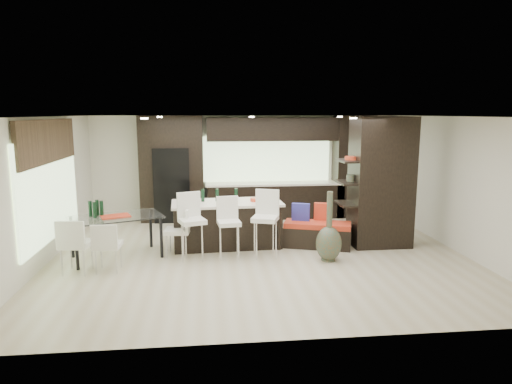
{
  "coord_description": "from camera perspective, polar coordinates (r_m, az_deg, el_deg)",
  "views": [
    {
      "loc": [
        -0.99,
        -8.65,
        2.77
      ],
      "look_at": [
        0.0,
        0.6,
        1.15
      ],
      "focal_mm": 32.0,
      "sensor_mm": 36.0,
      "label": 1
    }
  ],
  "objects": [
    {
      "name": "window_left",
      "position": [
        9.44,
        -24.36,
        0.34
      ],
      "size": [
        0.04,
        3.2,
        1.9
      ],
      "primitive_type": "cube",
      "color": "#B2D199",
      "rests_on": "left_wall"
    },
    {
      "name": "dining_table",
      "position": [
        9.23,
        -17.03,
        -5.41
      ],
      "size": [
        1.92,
        1.5,
        0.81
      ],
      "primitive_type": "cube",
      "rotation": [
        0.0,
        0.0,
        0.37
      ],
      "color": "white",
      "rests_on": "ground"
    },
    {
      "name": "bench",
      "position": [
        9.62,
        7.67,
        -5.3
      ],
      "size": [
        1.48,
        0.93,
        0.53
      ],
      "primitive_type": "cube",
      "rotation": [
        0.0,
        0.0,
        -0.32
      ],
      "color": "black",
      "rests_on": "ground"
    },
    {
      "name": "ceiling",
      "position": [
        8.71,
        0.43,
        9.41
      ],
      "size": [
        8.0,
        7.0,
        0.02
      ],
      "primitive_type": "cube",
      "color": "white",
      "rests_on": "ground"
    },
    {
      "name": "chair_near",
      "position": [
        8.49,
        -18.01,
        -6.75
      ],
      "size": [
        0.47,
        0.47,
        0.82
      ],
      "primitive_type": "cube",
      "rotation": [
        0.0,
        0.0,
        -0.05
      ],
      "color": "white",
      "rests_on": "ground"
    },
    {
      "name": "stone_accent",
      "position": [
        9.34,
        -24.58,
        5.8
      ],
      "size": [
        0.08,
        3.0,
        0.8
      ],
      "primitive_type": "cube",
      "color": "brown",
      "rests_on": "left_wall"
    },
    {
      "name": "ceiling_spots",
      "position": [
        8.96,
        0.24,
        9.3
      ],
      "size": [
        4.0,
        3.0,
        0.02
      ],
      "primitive_type": "cube",
      "color": "white",
      "rests_on": "ceiling"
    },
    {
      "name": "kitchen_island",
      "position": [
        9.58,
        -3.62,
        -4.01
      ],
      "size": [
        2.32,
        1.1,
        0.94
      ],
      "primitive_type": "cube",
      "rotation": [
        0.0,
        0.0,
        0.06
      ],
      "color": "black",
      "rests_on": "ground"
    },
    {
      "name": "left_wall",
      "position": [
        9.27,
        -24.97,
        0.13
      ],
      "size": [
        0.02,
        7.0,
        2.7
      ],
      "primitive_type": "cube",
      "color": "silver",
      "rests_on": "ground"
    },
    {
      "name": "refrigerator",
      "position": [
        11.95,
        -10.41,
        0.95
      ],
      "size": [
        0.9,
        0.68,
        1.9
      ],
      "primitive_type": "cube",
      "color": "black",
      "rests_on": "ground"
    },
    {
      "name": "ground",
      "position": [
        9.14,
        0.41,
        -7.77
      ],
      "size": [
        8.0,
        8.0,
        0.0
      ],
      "primitive_type": "plane",
      "color": "#C2B494",
      "rests_on": "ground"
    },
    {
      "name": "right_wall",
      "position": [
        10.09,
        23.62,
        0.95
      ],
      "size": [
        0.02,
        7.0,
        2.7
      ],
      "primitive_type": "cube",
      "color": "silver",
      "rests_on": "ground"
    },
    {
      "name": "floor_vase",
      "position": [
        8.69,
        9.13,
        -4.27
      ],
      "size": [
        0.5,
        0.5,
        1.33
      ],
      "primitive_type": null,
      "rotation": [
        0.0,
        0.0,
        -0.03
      ],
      "color": "#434934",
      "rests_on": "ground"
    },
    {
      "name": "stool_right",
      "position": [
        8.84,
        1.14,
        -4.84
      ],
      "size": [
        0.59,
        0.59,
        1.05
      ],
      "primitive_type": "cube",
      "rotation": [
        0.0,
        0.0,
        -0.34
      ],
      "color": "white",
      "rests_on": "ground"
    },
    {
      "name": "partition_column",
      "position": [
        9.84,
        15.36,
        1.23
      ],
      "size": [
        1.2,
        0.8,
        2.7
      ],
      "primitive_type": "cube",
      "color": "black",
      "rests_on": "ground"
    },
    {
      "name": "chair_end",
      "position": [
        9.07,
        -9.78,
        -5.19
      ],
      "size": [
        0.51,
        0.51,
        0.87
      ],
      "primitive_type": "cube",
      "rotation": [
        0.0,
        0.0,
        1.48
      ],
      "color": "white",
      "rests_on": "ground"
    },
    {
      "name": "window_back",
      "position": [
        12.28,
        1.36,
        4.18
      ],
      "size": [
        3.4,
        0.04,
        1.2
      ],
      "primitive_type": "cube",
      "color": "#B2D199",
      "rests_on": "back_wall"
    },
    {
      "name": "back_wall",
      "position": [
        12.27,
        -1.45,
        3.24
      ],
      "size": [
        8.0,
        0.02,
        2.7
      ],
      "primitive_type": "cube",
      "color": "silver",
      "rests_on": "ground"
    },
    {
      "name": "stool_left",
      "position": [
        8.78,
        -7.95,
        -5.1
      ],
      "size": [
        0.58,
        0.58,
        1.03
      ],
      "primitive_type": "cube",
      "rotation": [
        0.0,
        0.0,
        0.32
      ],
      "color": "white",
      "rests_on": "ground"
    },
    {
      "name": "chair_far",
      "position": [
        8.58,
        -21.53,
        -6.5
      ],
      "size": [
        0.54,
        0.54,
        0.9
      ],
      "primitive_type": "cube",
      "rotation": [
        0.0,
        0.0,
        -0.12
      ],
      "color": "white",
      "rests_on": "ground"
    },
    {
      "name": "stool_mid",
      "position": [
        8.81,
        -3.39,
        -5.23
      ],
      "size": [
        0.46,
        0.46,
        0.95
      ],
      "primitive_type": "cube",
      "rotation": [
        0.0,
        0.0,
        0.11
      ],
      "color": "white",
      "rests_on": "ground"
    },
    {
      "name": "back_cabinetry",
      "position": [
        12.0,
        1.07,
        3.08
      ],
      "size": [
        6.8,
        0.68,
        2.7
      ],
      "primitive_type": "cube",
      "color": "black",
      "rests_on": "ground"
    }
  ]
}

